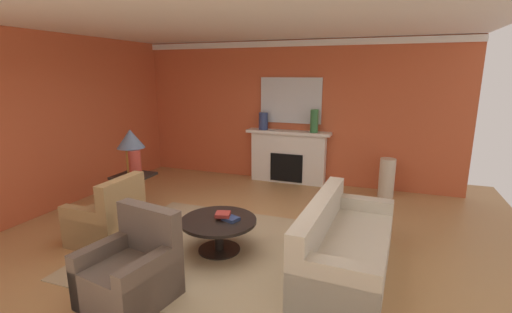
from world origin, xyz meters
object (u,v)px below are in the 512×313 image
object	(u,v)px
coffee_table	(219,228)
table_lamp	(131,143)
fireplace	(288,158)
vase_mantel_right	(314,121)
sofa	(344,247)
armchair_near_window	(108,221)
vase_mantel_left	(263,121)
mantel_mirror	(291,100)
side_table	(135,192)
armchair_facing_fireplace	(132,273)
vase_tall_corner	(387,178)
vase_on_side_table	(135,164)

from	to	relation	value
coffee_table	table_lamp	world-z (taller)	table_lamp
fireplace	vase_mantel_right	size ratio (longest dim) A/B	3.83
sofa	armchair_near_window	size ratio (longest dim) A/B	2.25
coffee_table	vase_mantel_left	xyz separation A→B (m)	(-0.52, 3.30, 0.98)
coffee_table	table_lamp	distance (m)	2.17
armchair_near_window	mantel_mirror	bearing A→B (deg)	66.61
table_lamp	vase_mantel_left	distance (m)	2.96
mantel_mirror	table_lamp	size ratio (longest dim) A/B	1.76
sofa	table_lamp	bearing A→B (deg)	170.61
side_table	vase_mantel_right	distance (m)	3.72
armchair_facing_fireplace	coffee_table	world-z (taller)	armchair_facing_fireplace
armchair_near_window	vase_tall_corner	bearing A→B (deg)	42.34
armchair_near_window	table_lamp	world-z (taller)	table_lamp
table_lamp	vase_tall_corner	xyz separation A→B (m)	(3.92, 2.39, -0.85)
armchair_facing_fireplace	armchair_near_window	bearing A→B (deg)	140.49
sofa	vase_mantel_right	size ratio (longest dim) A/B	4.56
vase_on_side_table	vase_mantel_right	bearing A→B (deg)	50.29
vase_mantel_right	table_lamp	bearing A→B (deg)	-132.77
coffee_table	vase_on_side_table	world-z (taller)	vase_on_side_table
table_lamp	vase_mantel_right	size ratio (longest dim) A/B	1.60
side_table	vase_on_side_table	world-z (taller)	vase_on_side_table
mantel_mirror	coffee_table	world-z (taller)	mantel_mirror
armchair_facing_fireplace	table_lamp	world-z (taller)	table_lamp
armchair_facing_fireplace	side_table	size ratio (longest dim) A/B	1.36
vase_tall_corner	vase_mantel_left	distance (m)	2.75
mantel_mirror	side_table	distance (m)	3.65
fireplace	vase_tall_corner	bearing A→B (deg)	-8.40
armchair_near_window	coffee_table	distance (m)	1.61
vase_on_side_table	vase_tall_corner	xyz separation A→B (m)	(3.77, 2.51, -0.54)
sofa	vase_tall_corner	distance (m)	3.00
mantel_mirror	vase_mantel_right	world-z (taller)	mantel_mirror
mantel_mirror	side_table	world-z (taller)	mantel_mirror
side_table	vase_mantel_left	size ratio (longest dim) A/B	1.90
fireplace	armchair_facing_fireplace	distance (m)	4.64
vase_tall_corner	side_table	bearing A→B (deg)	-148.61
table_lamp	vase_tall_corner	size ratio (longest dim) A/B	0.99
armchair_facing_fireplace	vase_on_side_table	distance (m)	2.33
side_table	vase_mantel_right	world-z (taller)	vase_mantel_right
armchair_near_window	coffee_table	world-z (taller)	armchair_near_window
armchair_facing_fireplace	sofa	bearing A→B (deg)	34.11
table_lamp	armchair_near_window	bearing A→B (deg)	-73.54
fireplace	armchair_facing_fireplace	size ratio (longest dim) A/B	1.89
table_lamp	vase_mantel_right	xyz separation A→B (m)	(2.44, 2.64, 0.14)
armchair_near_window	vase_mantel_left	distance (m)	3.86
mantel_mirror	coffee_table	distance (m)	3.75
fireplace	armchair_near_window	distance (m)	3.97
table_lamp	side_table	bearing A→B (deg)	90.00
mantel_mirror	vase_tall_corner	world-z (taller)	mantel_mirror
mantel_mirror	armchair_facing_fireplace	size ratio (longest dim) A/B	1.39
armchair_facing_fireplace	fireplace	bearing A→B (deg)	84.91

